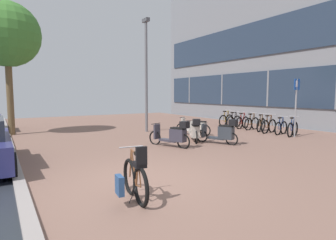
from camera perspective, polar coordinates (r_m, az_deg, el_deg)
ground at (r=7.21m, az=5.01°, el=-10.79°), size 21.00×40.00×0.13m
bicycle_foreground at (r=5.31m, az=-7.01°, el=-12.05°), size 0.73×1.40×1.10m
bicycle_rack_00 at (r=14.24m, az=24.33°, el=-1.70°), size 1.30×0.49×0.98m
bicycle_rack_01 at (r=14.67m, az=22.28°, el=-1.49°), size 1.26×0.48×0.93m
bicycle_rack_02 at (r=15.02m, az=20.09°, el=-1.18°), size 1.40×0.48×1.00m
bicycle_rack_03 at (r=15.60m, az=18.63°, el=-0.92°), size 1.29×0.61×0.98m
bicycle_rack_04 at (r=16.07m, az=16.91°, el=-0.69°), size 1.34×0.48×0.99m
bicycle_rack_05 at (r=16.50m, az=15.11°, el=-0.49°), size 1.36×0.47×0.98m
bicycle_rack_06 at (r=16.95m, az=13.43°, el=-0.29°), size 1.37×0.48×0.99m
bicycle_rack_07 at (r=17.44m, az=11.91°, el=-0.06°), size 1.39×0.48×1.03m
scooter_near at (r=11.17m, az=11.11°, el=-2.55°), size 0.92×1.74×1.03m
scooter_mid at (r=11.49m, az=5.53°, el=-2.25°), size 1.05×1.63×1.02m
scooter_far at (r=10.32m, az=1.16°, el=-3.09°), size 0.91×1.81×1.03m
scooter_extra at (r=13.40m, az=5.70°, el=-1.45°), size 0.97×1.65×0.87m
parking_sign at (r=13.86m, az=24.92°, el=3.47°), size 0.40×0.07×2.67m
lamp_post at (r=14.60m, az=-4.52°, el=10.29°), size 0.20×0.52×5.83m
street_tree at (r=15.63m, az=-30.34°, el=14.94°), size 3.07×3.07×6.33m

